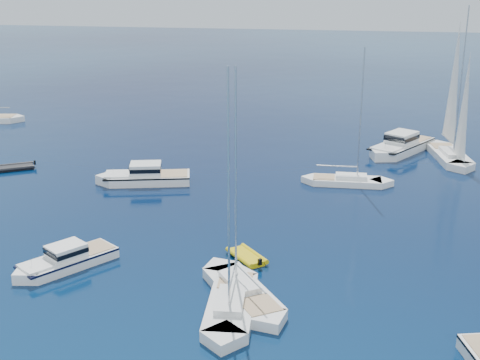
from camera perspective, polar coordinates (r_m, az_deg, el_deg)
The scene contains 10 objects.
ground at distance 36.12m, azimuth -3.24°, elevation -15.65°, with size 400.00×400.00×0.00m, color navy.
motor_cruiser_left at distance 47.56m, azimuth -15.21°, elevation -7.49°, with size 2.53×8.26×2.17m, color white, non-canonical shape.
motor_cruiser_centre at distance 64.16m, azimuth -8.47°, elevation -0.27°, with size 3.03×9.91×2.60m, color white, non-canonical shape.
motor_cruiser_distant at distance 76.39m, azimuth 13.95°, elevation 2.39°, with size 3.51×11.47×3.01m, color white, non-canonical shape.
sailboat_fore at distance 40.65m, azimuth -0.78°, elevation -11.44°, with size 2.80×10.75×15.80m, color silver, non-canonical shape.
sailboat_mid_r at distance 42.08m, azimuth 0.22°, elevation -10.33°, with size 2.70×10.40×15.29m, color white, non-canonical shape.
sailboat_centre at distance 63.99m, azimuth 9.46°, elevation -0.37°, with size 2.45×9.42×13.85m, color white, non-canonical shape.
sailboat_sails_r at distance 75.11m, azimuth 18.05°, elevation 1.76°, with size 3.05×11.73×17.25m, color white, non-canonical shape.
tender_yellow at distance 47.18m, azimuth 0.60°, elevation -7.02°, with size 1.99×3.62×0.95m, color gold, non-canonical shape.
tender_grey_far at distance 71.88m, azimuth -19.35°, elevation 0.90°, with size 2.24×4.18×0.95m, color black, non-canonical shape.
Camera 1 is at (7.34, -29.10, 20.10)m, focal length 48.14 mm.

